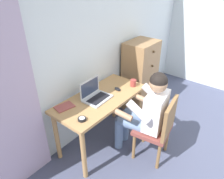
% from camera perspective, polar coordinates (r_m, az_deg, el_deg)
% --- Properties ---
extents(wall_back, '(4.80, 0.05, 2.50)m').
position_cam_1_polar(wall_back, '(2.92, -2.97, 12.58)').
color(wall_back, silver).
rests_on(wall_back, ground_plane).
extents(curtain_panel, '(0.63, 0.03, 2.23)m').
position_cam_1_polar(curtain_panel, '(2.15, -27.34, -1.58)').
color(curtain_panel, '#B29EBC').
rests_on(curtain_panel, ground_plane).
extents(desk, '(1.25, 0.58, 0.74)m').
position_cam_1_polar(desk, '(2.67, -3.02, -4.10)').
color(desk, tan).
rests_on(desk, ground_plane).
extents(dresser, '(0.54, 0.43, 1.17)m').
position_cam_1_polar(dresser, '(3.52, 7.62, 3.77)').
color(dresser, '#9E754C').
rests_on(dresser, ground_plane).
extents(chair, '(0.48, 0.46, 0.87)m').
position_cam_1_polar(chair, '(2.60, 12.65, -10.04)').
color(chair, brown).
rests_on(chair, ground_plane).
extents(person_seated, '(0.59, 0.63, 1.18)m').
position_cam_1_polar(person_seated, '(2.53, 9.22, -5.64)').
color(person_seated, '#6B84AD').
rests_on(person_seated, ground_plane).
extents(laptop, '(0.35, 0.27, 0.24)m').
position_cam_1_polar(laptop, '(2.57, -4.68, -1.42)').
color(laptop, '#B7BABF').
rests_on(laptop, desk).
extents(computer_mouse, '(0.08, 0.11, 0.03)m').
position_cam_1_polar(computer_mouse, '(2.75, 1.55, 0.14)').
color(computer_mouse, black).
rests_on(computer_mouse, desk).
extents(desk_clock, '(0.09, 0.09, 0.03)m').
position_cam_1_polar(desk_clock, '(2.24, -8.22, -8.03)').
color(desk_clock, black).
rests_on(desk_clock, desk).
extents(notebook_pad, '(0.23, 0.19, 0.01)m').
position_cam_1_polar(notebook_pad, '(2.48, -12.90, -4.64)').
color(notebook_pad, '#994742').
rests_on(notebook_pad, desk).
extents(coffee_mug, '(0.12, 0.08, 0.09)m').
position_cam_1_polar(coffee_mug, '(2.85, 5.84, 1.83)').
color(coffee_mug, '#9E3D38').
rests_on(coffee_mug, desk).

